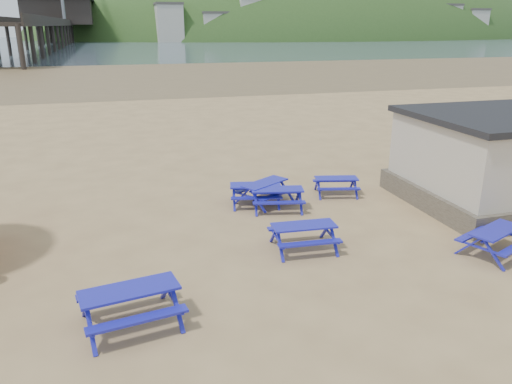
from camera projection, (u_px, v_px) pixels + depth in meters
name	position (u px, v px, depth m)	size (l,w,h in m)	color
ground	(231.00, 245.00, 14.17)	(400.00, 400.00, 0.00)	tan
wet_sand	(133.00, 73.00, 64.27)	(400.00, 400.00, 0.00)	olive
sea	(115.00, 43.00, 169.03)	(400.00, 400.00, 0.00)	#435460
picnic_table_blue_a	(256.00, 194.00, 17.29)	(1.99, 1.73, 0.73)	#1E18A9
picnic_table_blue_b	(336.00, 186.00, 18.29)	(1.79, 1.57, 0.65)	#1E18A9
picnic_table_blue_c	(265.00, 192.00, 17.47)	(2.27, 2.16, 0.75)	#1E18A9
picnic_table_blue_d	(131.00, 307.00, 10.30)	(2.23, 1.91, 0.84)	#1E18A9
picnic_table_blue_e	(304.00, 237.00, 13.80)	(1.85, 1.53, 0.74)	#1E18A9
picnic_table_blue_f	(495.00, 242.00, 13.50)	(2.14, 1.97, 0.73)	#1E18A9
pier	(59.00, 26.00, 170.07)	(24.00, 220.00, 39.29)	black
headland_town	(300.00, 58.00, 250.14)	(264.00, 144.00, 108.00)	#2D4C1E
picnic_table_blue_g	(277.00, 199.00, 16.84)	(1.98, 1.73, 0.72)	#1E18A9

